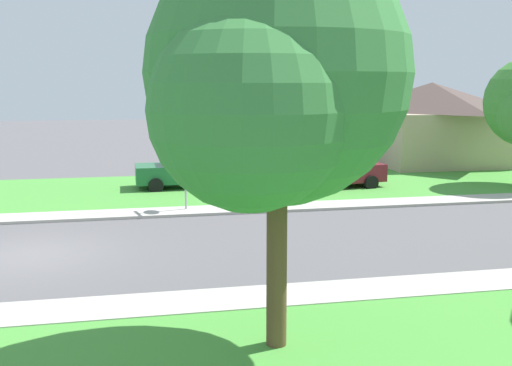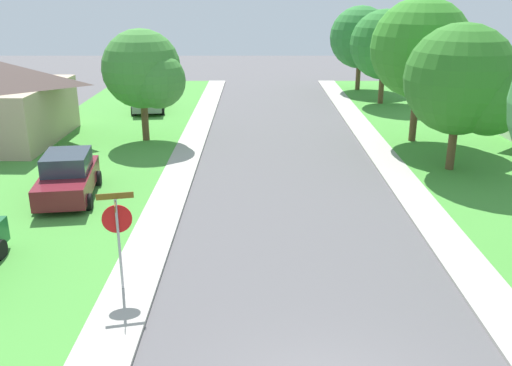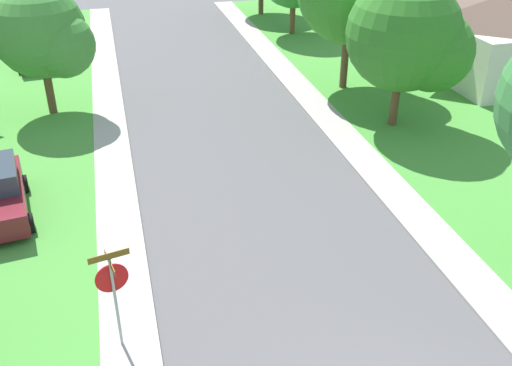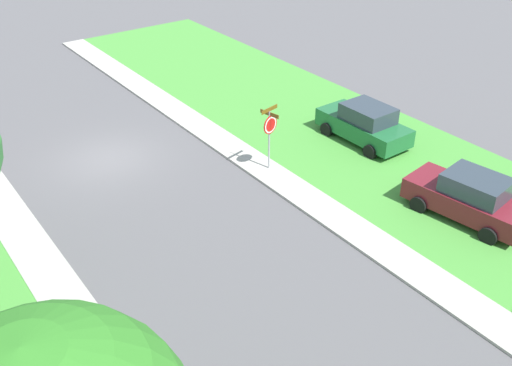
{
  "view_description": "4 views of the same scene",
  "coord_description": "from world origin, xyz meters",
  "views": [
    {
      "loc": [
        17.36,
        2.74,
        4.73
      ],
      "look_at": [
        -2.34,
        6.81,
        1.4
      ],
      "focal_mm": 43.72,
      "sensor_mm": 36.0,
      "label": 1
    },
    {
      "loc": [
        -1.36,
        -8.2,
        7.55
      ],
      "look_at": [
        -1.42,
        9.42,
        1.4
      ],
      "focal_mm": 38.99,
      "sensor_mm": 36.0,
      "label": 2
    },
    {
      "loc": [
        -4.3,
        -6.06,
        10.4
      ],
      "look_at": [
        -0.4,
        9.29,
        1.4
      ],
      "focal_mm": 41.15,
      "sensor_mm": 36.0,
      "label": 3
    },
    {
      "loc": [
        7.87,
        21.16,
        12.0
      ],
      "look_at": [
        -2.47,
        7.12,
        1.4
      ],
      "focal_mm": 41.18,
      "sensor_mm": 36.0,
      "label": 4
    }
  ],
  "objects": [
    {
      "name": "lawn_west",
      "position": [
        -9.4,
        12.0,
        0.04
      ],
      "size": [
        8.0,
        56.0,
        0.08
      ],
      "primitive_type": "cube",
      "color": "#479338",
      "rests_on": "ground"
    },
    {
      "name": "sidewalk_west",
      "position": [
        -4.7,
        12.0,
        0.05
      ],
      "size": [
        1.4,
        56.0,
        0.1
      ],
      "primitive_type": "cube",
      "color": "#ADA89E",
      "rests_on": "ground"
    },
    {
      "name": "stop_sign_far_corner",
      "position": [
        -4.88,
        4.77,
        1.89
      ],
      "size": [
        0.9,
        0.9,
        2.77
      ],
      "color": "#9E9EA3",
      "rests_on": "ground"
    },
    {
      "name": "car_green_behind_trees",
      "position": [
        -9.78,
        5.22,
        0.87
      ],
      "size": [
        2.08,
        4.32,
        1.76
      ],
      "color": "#1E6033",
      "rests_on": "ground"
    },
    {
      "name": "car_maroon_kerbside_mid",
      "position": [
        -8.47,
        11.64,
        0.87
      ],
      "size": [
        2.5,
        4.52,
        1.76
      ],
      "color": "maroon",
      "rests_on": "ground"
    },
    {
      "name": "ground_plane",
      "position": [
        0.0,
        0.0,
        0.0
      ],
      "size": [
        120.0,
        120.0,
        0.0
      ],
      "primitive_type": "plane",
      "color": "#565456"
    }
  ]
}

